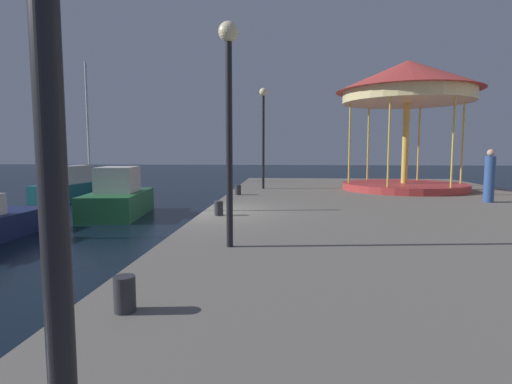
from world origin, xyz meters
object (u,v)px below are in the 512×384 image
lamp_post_far_end (263,121)px  bollard_center (238,190)px  motorboat_green (118,198)px  bollard_north (125,294)px  bollard_south (219,208)px  lamp_post_mid_promenade (229,94)px  sailboat_teal (77,186)px  carousel (407,94)px  person_far_corner (489,177)px

lamp_post_far_end → bollard_center: size_ratio=11.46×
motorboat_green → bollard_north: size_ratio=10.71×
bollard_south → bollard_north: same height
lamp_post_far_end → lamp_post_mid_promenade: bearing=-89.7°
sailboat_teal → lamp_post_far_end: bearing=-11.7°
carousel → bollard_center: size_ratio=15.51×
bollard_south → sailboat_teal: bearing=132.9°
carousel → person_far_corner: bearing=-68.8°
sailboat_teal → motorboat_green: sailboat_teal is taller
sailboat_teal → person_far_corner: size_ratio=4.09×
bollard_north → lamp_post_mid_promenade: bearing=77.0°
motorboat_green → person_far_corner: (13.51, -1.04, 0.94)m
carousel → lamp_post_mid_promenade: size_ratio=1.54×
carousel → lamp_post_mid_promenade: (-6.27, -11.44, -1.47)m
lamp_post_far_end → bollard_south: (-0.74, -7.97, -2.91)m
lamp_post_mid_promenade → lamp_post_far_end: lamp_post_far_end is taller
carousel → bollard_north: (-7.00, -14.58, -4.05)m
bollard_south → carousel: bearing=47.9°
bollard_south → bollard_center: same height
lamp_post_far_end → carousel: bearing=-1.2°
carousel → person_far_corner: 5.71m
lamp_post_far_end → motorboat_green: bearing=-148.6°
bollard_center → carousel: bearing=20.1°
lamp_post_mid_promenade → carousel: bearing=61.3°
sailboat_teal → bollard_north: bearing=-60.7°
carousel → bollard_north: 16.67m
bollard_north → lamp_post_far_end: bearing=87.4°
bollard_south → person_far_corner: person_far_corner is taller
lamp_post_far_end → person_far_corner: 9.41m
motorboat_green → carousel: 13.04m
bollard_center → motorboat_green: bearing=-172.6°
carousel → bollard_center: 8.65m
bollard_center → person_far_corner: bearing=-10.6°
person_far_corner → sailboat_teal: bearing=160.2°
motorboat_green → lamp_post_mid_promenade: size_ratio=1.06×
motorboat_green → carousel: size_ratio=0.69×
motorboat_green → bollard_north: motorboat_green is taller
lamp_post_mid_promenade → person_far_corner: 10.85m
bollard_south → person_far_corner: bearing=22.1°
lamp_post_mid_promenade → bollard_center: lamp_post_mid_promenade is taller
bollard_south → person_far_corner: 9.46m
bollard_south → bollard_center: size_ratio=1.00×
motorboat_green → bollard_north: (4.86, -11.34, 0.29)m
motorboat_green → lamp_post_far_end: 7.22m
lamp_post_far_end → person_far_corner: size_ratio=2.53×
carousel → bollard_north: size_ratio=15.51×
sailboat_teal → motorboat_green: 7.12m
bollard_north → person_far_corner: size_ratio=0.22×
bollard_center → lamp_post_far_end: bearing=73.1°
lamp_post_mid_promenade → sailboat_teal: bearing=126.6°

